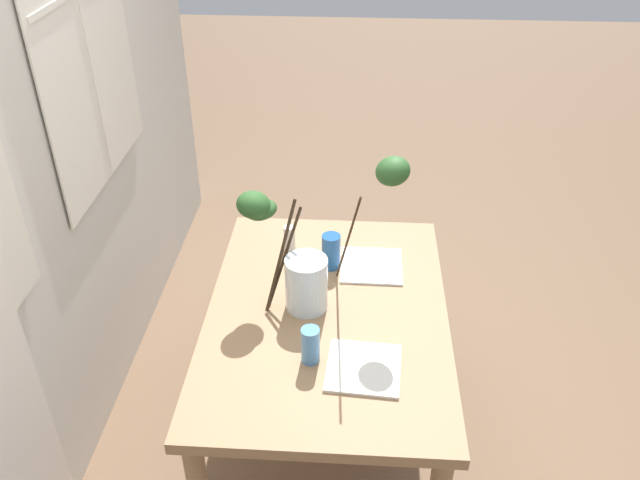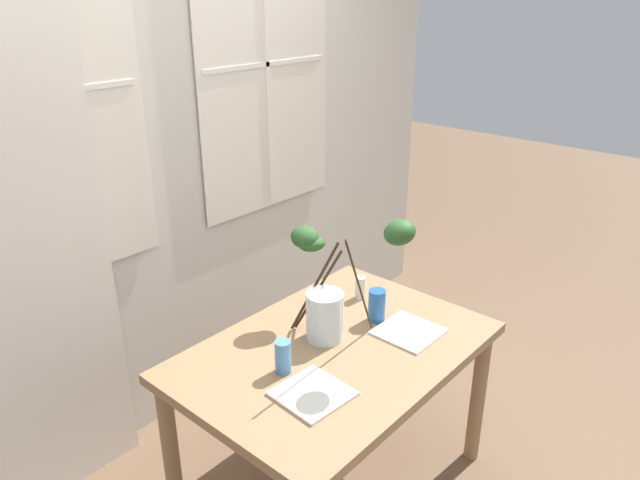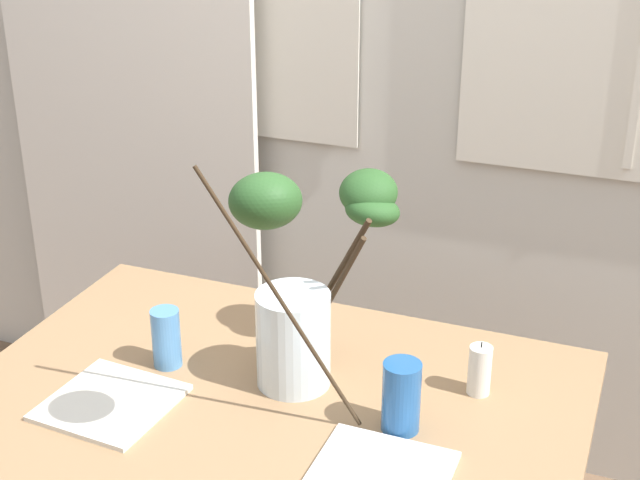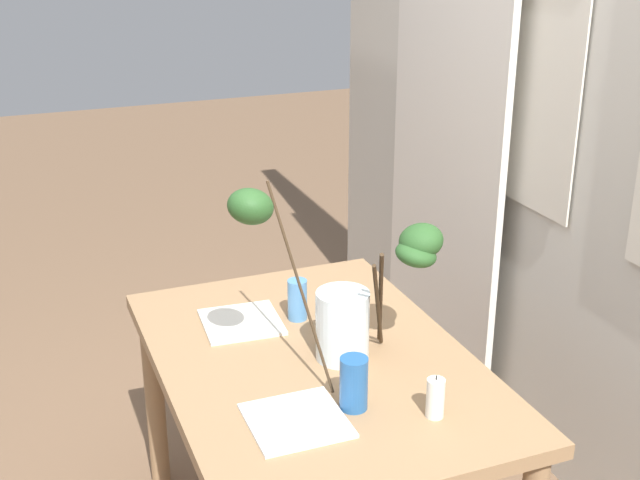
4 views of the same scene
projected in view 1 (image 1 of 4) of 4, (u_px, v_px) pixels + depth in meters
ground at (326, 443)px, 2.86m from camera, size 14.00×14.00×0.00m
back_wall_with_windows at (13, 165)px, 2.18m from camera, size 4.11×0.14×2.62m
dining_table at (327, 331)px, 2.50m from camera, size 1.29×0.90×0.75m
vase_with_branches at (305, 254)px, 2.38m from camera, size 0.31×0.67×0.61m
drinking_glass_blue_left at (310, 345)px, 2.19m from camera, size 0.06×0.06×0.14m
drinking_glass_blue_right at (330, 251)px, 2.64m from camera, size 0.08×0.08×0.15m
plate_square_left at (364, 368)px, 2.19m from camera, size 0.26×0.26×0.01m
plate_square_right at (371, 266)px, 2.68m from camera, size 0.25×0.25×0.01m
pillar_candle at (289, 238)px, 2.76m from camera, size 0.05×0.05×0.12m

